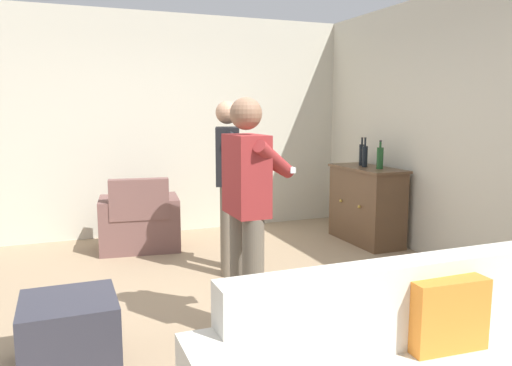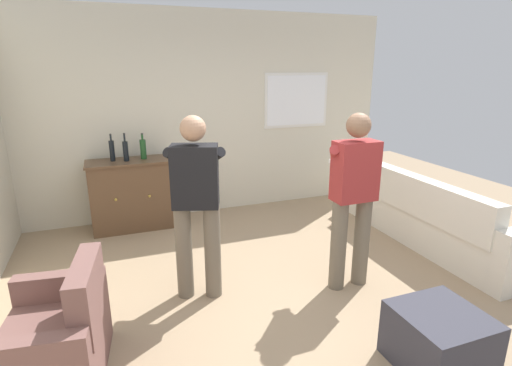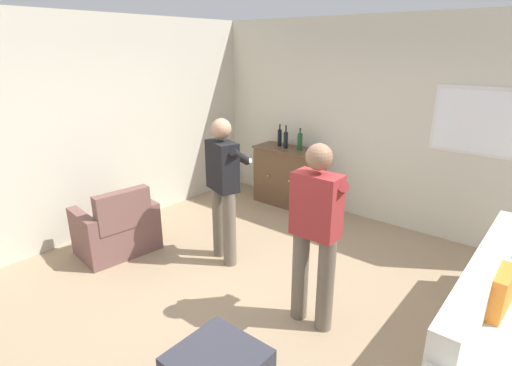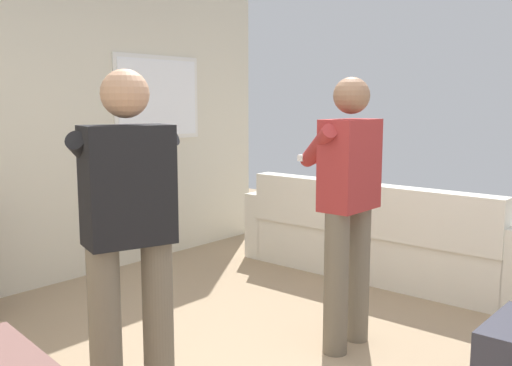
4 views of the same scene
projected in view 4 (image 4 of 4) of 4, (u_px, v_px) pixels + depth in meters
wall_back_with_window at (35, 118)px, 4.63m from camera, size 5.20×0.15×2.80m
couch at (375, 242)px, 4.96m from camera, size 0.57×2.62×0.85m
person_standing_left at (129, 231)px, 2.65m from camera, size 0.53×0.52×1.68m
person_standing_right at (347, 200)px, 3.49m from camera, size 0.56×0.47×1.68m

